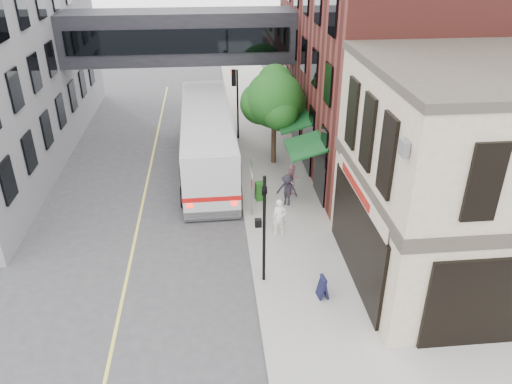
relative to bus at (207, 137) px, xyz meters
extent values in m
plane|color=#38383A|center=(1.59, -12.96, -1.88)|extent=(120.00, 120.00, 0.00)
cube|color=gray|center=(3.59, 1.04, -1.81)|extent=(4.00, 60.00, 0.15)
cube|color=tan|center=(10.59, -10.96, 2.19)|extent=(10.00, 8.00, 8.15)
cube|color=#38332B|center=(10.59, -10.96, 2.27)|extent=(10.12, 8.12, 0.50)
cube|color=black|center=(5.53, -10.96, -0.03)|extent=(0.14, 6.40, 3.40)
cube|color=black|center=(5.49, -10.96, -0.03)|extent=(0.04, 5.90, 3.00)
cube|color=maroon|center=(5.47, -10.36, 1.92)|extent=(0.03, 3.60, 0.32)
cube|color=#5A221C|center=(11.59, 2.04, 5.12)|extent=(12.00, 18.00, 14.00)
cube|color=#0B341A|center=(4.73, 0.79, 1.12)|extent=(1.80, 13.00, 0.40)
cube|color=black|center=(-1.41, 5.04, 4.62)|extent=(14.00, 3.00, 3.00)
cube|color=black|center=(-1.41, 3.49, 4.62)|extent=(13.00, 0.08, 1.40)
cube|color=black|center=(-1.41, 6.59, 4.62)|extent=(13.00, 0.08, 1.40)
cylinder|color=black|center=(1.99, -10.96, 0.52)|extent=(0.12, 0.12, 4.50)
cube|color=black|center=(1.77, -10.96, 0.87)|extent=(0.25, 0.22, 0.30)
imported|color=black|center=(1.99, -10.96, 2.37)|extent=(0.20, 0.16, 1.00)
cylinder|color=black|center=(1.99, 4.04, 0.52)|extent=(0.12, 0.12, 4.50)
cube|color=black|center=(1.77, 4.04, 0.87)|extent=(0.25, 0.22, 0.30)
cube|color=black|center=(1.77, 4.04, 2.27)|extent=(0.28, 0.28, 1.00)
sphere|color=#FF0C05|center=(1.61, 4.04, 2.62)|extent=(0.18, 0.18, 0.18)
cylinder|color=gray|center=(1.99, -5.96, -0.23)|extent=(0.08, 0.08, 3.00)
cube|color=white|center=(1.97, -5.96, 0.47)|extent=(0.03, 0.75, 0.22)
cube|color=#0C591E|center=(1.97, -5.96, 1.02)|extent=(0.03, 0.70, 0.18)
cube|color=#B20C0C|center=(1.97, -5.96, -0.03)|extent=(0.03, 0.30, 0.40)
cylinder|color=#382619|center=(3.79, 0.04, -0.33)|extent=(0.28, 0.28, 2.80)
sphere|color=#124416|center=(3.79, 0.04, 2.07)|extent=(3.20, 3.20, 3.20)
sphere|color=#124416|center=(4.59, 0.54, 1.67)|extent=(2.20, 2.20, 2.20)
sphere|color=#124416|center=(3.09, 0.34, 1.77)|extent=(2.40, 2.40, 2.40)
sphere|color=#124416|center=(3.89, 0.64, 2.87)|extent=(2.00, 2.00, 2.00)
cube|color=#D8CC4C|center=(-3.41, -2.96, -1.88)|extent=(0.12, 40.00, 0.01)
cube|color=silver|center=(0.00, 0.00, -0.09)|extent=(2.92, 12.51, 3.14)
cube|color=black|center=(0.00, 0.00, 0.45)|extent=(2.98, 12.29, 1.14)
cube|color=#B20C0C|center=(0.00, 0.00, -0.64)|extent=(2.99, 12.53, 0.24)
cylinder|color=black|center=(-1.28, -4.57, -1.34)|extent=(0.34, 1.09, 1.08)
cylinder|color=black|center=(1.43, -4.53, -1.34)|extent=(0.34, 1.09, 1.08)
cylinder|color=black|center=(-1.42, 4.10, -1.34)|extent=(0.34, 1.09, 1.08)
cylinder|color=black|center=(1.28, 4.14, -1.34)|extent=(0.34, 1.09, 1.08)
imported|color=white|center=(3.06, -7.71, -0.89)|extent=(0.63, 0.42, 1.68)
imported|color=#C27E8C|center=(4.21, -4.19, -0.89)|extent=(1.03, 0.95, 1.69)
imported|color=black|center=(3.80, -5.11, -0.92)|extent=(1.21, 0.97, 1.63)
cube|color=#1B6216|center=(2.54, -4.43, -1.26)|extent=(0.53, 0.48, 0.95)
cube|color=black|center=(4.05, -12.19, -1.29)|extent=(0.38, 0.53, 0.88)
camera|label=1|loc=(0.16, -26.52, 10.42)|focal=35.00mm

